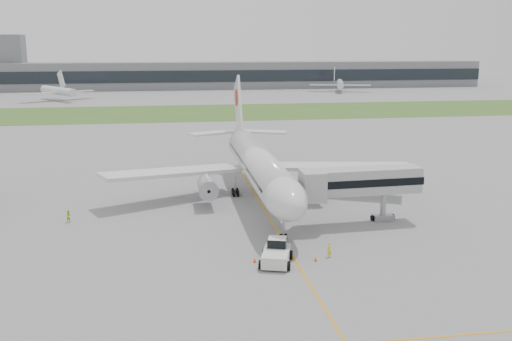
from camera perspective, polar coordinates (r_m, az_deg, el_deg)
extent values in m
plane|color=gray|center=(84.39, 0.67, -3.66)|extent=(600.00, 600.00, 0.00)
cube|color=#375D23|center=(201.70, -5.12, 5.82)|extent=(600.00, 50.00, 0.02)
cube|color=gray|center=(310.60, -6.60, 9.44)|extent=(320.00, 22.00, 14.00)
cube|color=black|center=(299.62, -6.50, 9.33)|extent=(320.00, 0.60, 6.00)
cylinder|color=silver|center=(86.85, 0.23, 0.62)|extent=(5.00, 38.00, 5.00)
ellipsoid|color=silver|center=(68.21, 2.88, -2.73)|extent=(5.00, 11.00, 5.00)
cube|color=black|center=(67.04, 3.07, -2.22)|extent=(3.20, 1.54, 1.14)
cone|color=silver|center=(108.11, -1.65, 3.42)|extent=(5.00, 10.53, 6.16)
cube|color=silver|center=(87.97, -8.36, -0.16)|extent=(22.13, 13.52, 1.70)
cube|color=silver|center=(91.94, 8.05, 0.40)|extent=(22.13, 13.52, 1.70)
cylinder|color=#A1A2A7|center=(84.11, -4.88, -1.64)|extent=(2.70, 5.20, 2.70)
cylinder|color=#A1A2A7|center=(86.68, 5.73, -1.23)|extent=(2.70, 5.20, 2.70)
cube|color=silver|center=(108.90, -1.77, 6.20)|extent=(0.45, 10.90, 12.76)
cylinder|color=#AC1A09|center=(109.68, -1.84, 7.29)|extent=(0.60, 3.20, 3.20)
cube|color=silver|center=(109.99, -4.41, 3.76)|extent=(9.54, 6.34, 0.35)
cube|color=silver|center=(111.23, 0.74, 3.89)|extent=(9.54, 6.34, 0.35)
cylinder|color=#9D9CA2|center=(69.86, 2.76, -5.83)|extent=(0.24, 0.24, 3.10)
cylinder|color=black|center=(90.47, -2.08, -2.19)|extent=(1.40, 1.10, 1.10)
cylinder|color=black|center=(91.43, 1.91, -2.03)|extent=(1.40, 1.10, 1.10)
cube|color=silver|center=(62.99, 2.02, -8.56)|extent=(4.07, 5.55, 1.33)
cube|color=silver|center=(63.84, 2.14, -7.21)|extent=(2.41, 2.26, 1.10)
cube|color=black|center=(63.82, 2.14, -7.17)|extent=(2.48, 2.33, 0.94)
cylinder|color=black|center=(64.82, 0.84, -8.30)|extent=(0.66, 1.06, 0.99)
cylinder|color=black|center=(64.56, 3.49, -8.41)|extent=(0.66, 1.06, 0.99)
cylinder|color=black|center=(61.76, 0.47, -9.39)|extent=(0.66, 1.06, 0.99)
cylinder|color=black|center=(61.48, 3.26, -9.51)|extent=(0.66, 1.06, 0.99)
cube|color=#A8A8AB|center=(76.79, 10.61, -1.01)|extent=(15.85, 4.14, 3.37)
cube|color=black|center=(76.79, 10.61, -1.01)|extent=(16.08, 4.26, 1.01)
cube|color=#A8A8AB|center=(73.31, 5.66, -1.51)|extent=(2.92, 3.81, 3.81)
cylinder|color=#9D9CA2|center=(79.53, 12.59, -3.39)|extent=(0.79, 0.79, 4.26)
cube|color=#9D9CA2|center=(80.02, 12.54, -4.59)|extent=(2.77, 1.70, 0.79)
cylinder|color=black|center=(79.44, 11.57, -4.67)|extent=(0.38, 0.80, 0.79)
cylinder|color=black|center=(80.62, 13.48, -4.51)|extent=(0.38, 0.80, 0.79)
cone|color=#FC420D|center=(63.52, -0.13, -8.97)|extent=(0.39, 0.39, 0.54)
cone|color=#FC420D|center=(64.19, 5.99, -8.82)|extent=(0.38, 0.38, 0.52)
imported|color=yellow|center=(65.37, 7.32, -7.87)|extent=(0.76, 0.68, 1.74)
imported|color=#B4F729|center=(80.94, -18.19, -4.39)|extent=(1.06, 1.03, 1.72)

